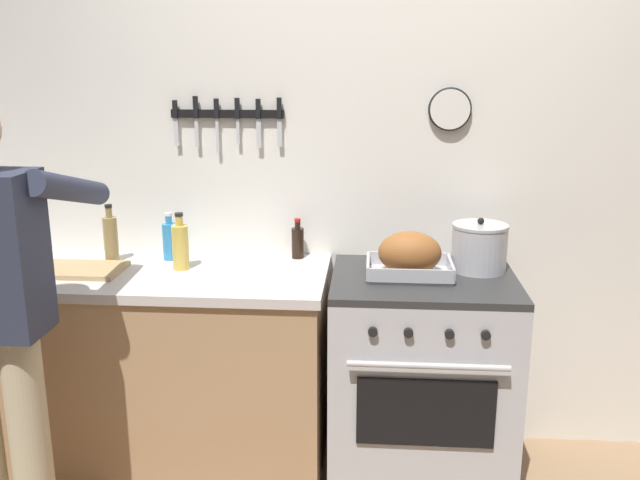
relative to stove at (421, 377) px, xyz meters
The scene contains 10 objects.
wall_back 0.95m from the stove, 121.31° to the left, with size 6.00×0.13×2.60m.
counter_block 1.42m from the stove, behind, with size 2.03×0.65×0.90m.
stove is the anchor object (origin of this frame).
roasting_pan 0.54m from the stove, behind, with size 0.35×0.26×0.19m.
stock_pot 0.61m from the stove, 25.80° to the left, with size 0.23×0.23×0.23m.
cutting_board 1.52m from the stove, behind, with size 0.36×0.24×0.02m, color tan.
bottle_soy_sauce 0.80m from the stove, 156.26° to the left, with size 0.06×0.06×0.18m.
bottle_cooking_oil 1.17m from the stove, behind, with size 0.07×0.07×0.25m.
bottle_vinegar 1.48m from the stove, behind, with size 0.06×0.06×0.26m.
bottle_dish_soap 1.25m from the stove, behind, with size 0.06×0.06×0.21m.
Camera 1 is at (-0.00, -1.77, 1.77)m, focal length 39.04 mm.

